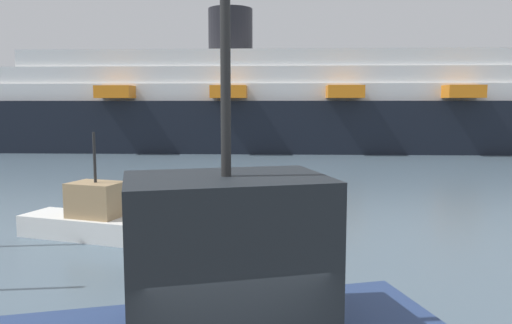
# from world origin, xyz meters

# --- Properties ---
(fishing_boat_1) EXTENTS (5.53, 3.29, 3.89)m
(fishing_boat_1) POSITION_xyz_m (-5.97, 12.04, 0.71)
(fishing_boat_1) COLOR white
(fishing_boat_1) RESTS_ON ground_plane
(cruise_ship) EXTENTS (95.11, 17.31, 15.06)m
(cruise_ship) POSITION_xyz_m (13.71, 48.96, 4.76)
(cruise_ship) COLOR black
(cruise_ship) RESTS_ON ground_plane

